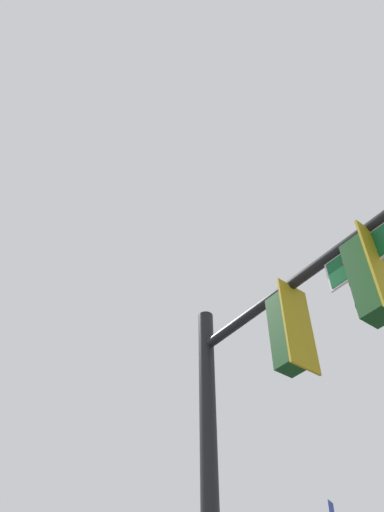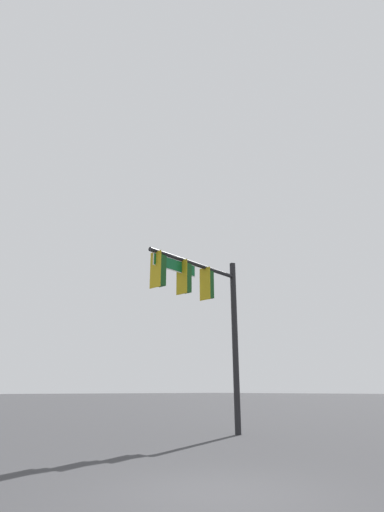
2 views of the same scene
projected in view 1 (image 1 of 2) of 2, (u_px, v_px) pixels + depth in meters
signal_pole_near at (302, 380)px, 5.92m from camera, size 4.93×0.85×6.87m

